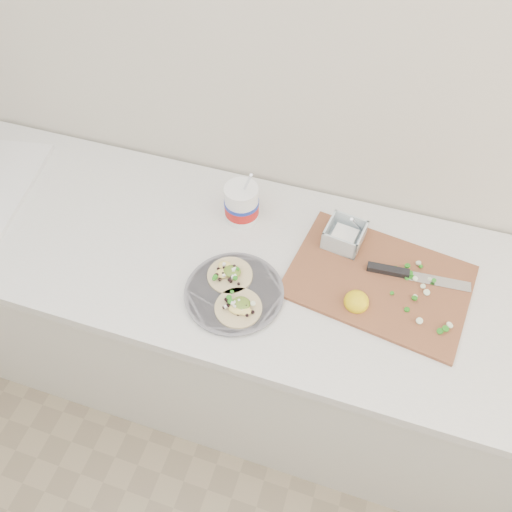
% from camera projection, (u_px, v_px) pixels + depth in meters
% --- Properties ---
extents(counter, '(2.44, 0.66, 0.90)m').
position_uv_depth(counter, '(218.00, 322.00, 1.81)').
color(counter, silver).
rests_on(counter, ground).
extents(taco_plate, '(0.27, 0.27, 0.04)m').
position_uv_depth(taco_plate, '(234.00, 291.00, 1.34)').
color(taco_plate, slate).
rests_on(taco_plate, counter).
extents(tub, '(0.10, 0.10, 0.23)m').
position_uv_depth(tub, '(242.00, 202.00, 1.47)').
color(tub, white).
rests_on(tub, counter).
extents(cutboard, '(0.52, 0.40, 0.07)m').
position_uv_depth(cutboard, '(378.00, 274.00, 1.37)').
color(cutboard, brown).
rests_on(cutboard, counter).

